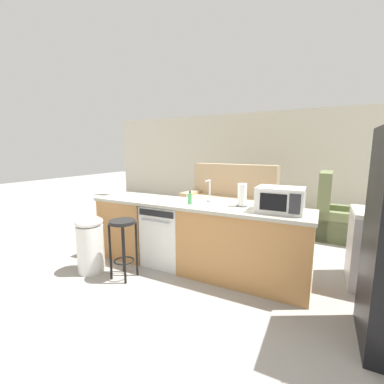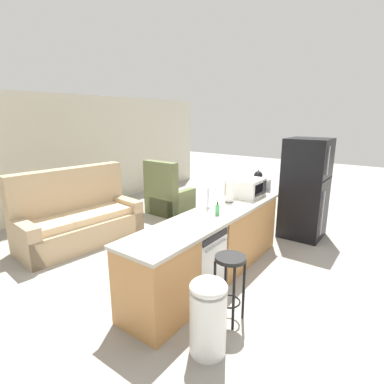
{
  "view_description": "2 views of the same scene",
  "coord_description": "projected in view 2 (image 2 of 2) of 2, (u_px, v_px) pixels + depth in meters",
  "views": [
    {
      "loc": [
        1.63,
        -2.94,
        1.58
      ],
      "look_at": [
        0.06,
        0.12,
        1.02
      ],
      "focal_mm": 24.0,
      "sensor_mm": 36.0,
      "label": 1
    },
    {
      "loc": [
        -3.0,
        -1.97,
        2.13
      ],
      "look_at": [
        0.57,
        0.63,
        1.01
      ],
      "focal_mm": 28.0,
      "sensor_mm": 36.0,
      "label": 2
    }
  ],
  "objects": [
    {
      "name": "armchair",
      "position": [
        167.0,
        198.0,
        6.69
      ],
      "size": [
        0.83,
        0.88,
        1.2
      ],
      "color": "#667047",
      "rests_on": "ground_plane"
    },
    {
      "name": "wall_back",
      "position": [
        48.0,
        157.0,
        6.31
      ],
      "size": [
        10.0,
        0.06,
        2.6
      ],
      "color": "beige",
      "rests_on": "ground_plane"
    },
    {
      "name": "microwave",
      "position": [
        249.0,
        188.0,
        4.69
      ],
      "size": [
        0.5,
        0.37,
        0.28
      ],
      "color": "white",
      "rests_on": "kitchen_counter"
    },
    {
      "name": "trash_bin",
      "position": [
        208.0,
        316.0,
        2.71
      ],
      "size": [
        0.35,
        0.35,
        0.74
      ],
      "color": "white",
      "rests_on": "ground_plane"
    },
    {
      "name": "sink_faucet",
      "position": [
        209.0,
        200.0,
        4.06
      ],
      "size": [
        0.07,
        0.18,
        0.3
      ],
      "color": "silver",
      "rests_on": "kitchen_counter"
    },
    {
      "name": "stove_range",
      "position": [
        248.0,
        202.0,
        6.04
      ],
      "size": [
        0.76,
        0.68,
        0.9
      ],
      "color": "#B7B7BC",
      "rests_on": "ground_plane"
    },
    {
      "name": "refrigerator",
      "position": [
        305.0,
        189.0,
        5.3
      ],
      "size": [
        0.72,
        0.73,
        1.77
      ],
      "color": "black",
      "rests_on": "ground_plane"
    },
    {
      "name": "kitchen_counter",
      "position": [
        215.0,
        245.0,
        4.08
      ],
      "size": [
        2.94,
        0.66,
        0.9
      ],
      "color": "#B77F47",
      "rests_on": "ground_plane"
    },
    {
      "name": "bar_stool",
      "position": [
        230.0,
        275.0,
        3.1
      ],
      "size": [
        0.32,
        0.32,
        0.74
      ],
      "color": "black",
      "rests_on": "ground_plane"
    },
    {
      "name": "dishwasher",
      "position": [
        195.0,
        259.0,
        3.69
      ],
      "size": [
        0.58,
        0.61,
        0.84
      ],
      "color": "white",
      "rests_on": "ground_plane"
    },
    {
      "name": "couch",
      "position": [
        77.0,
        220.0,
        5.17
      ],
      "size": [
        2.08,
        1.11,
        1.27
      ],
      "color": "tan",
      "rests_on": "ground_plane"
    },
    {
      "name": "paper_towel_roll",
      "position": [
        229.0,
        193.0,
        4.39
      ],
      "size": [
        0.14,
        0.14,
        0.28
      ],
      "color": "#4C4C51",
      "rests_on": "kitchen_counter"
    },
    {
      "name": "kettle",
      "position": [
        258.0,
        175.0,
        5.96
      ],
      "size": [
        0.21,
        0.17,
        0.19
      ],
      "color": "black",
      "rests_on": "stove_range"
    },
    {
      "name": "soap_bottle",
      "position": [
        217.0,
        210.0,
        3.81
      ],
      "size": [
        0.06,
        0.06,
        0.18
      ],
      "color": "#4CB266",
      "rests_on": "kitchen_counter"
    },
    {
      "name": "ground_plane",
      "position": [
        205.0,
        281.0,
        3.99
      ],
      "size": [
        24.0,
        24.0,
        0.0
      ],
      "primitive_type": "plane",
      "color": "gray"
    }
  ]
}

